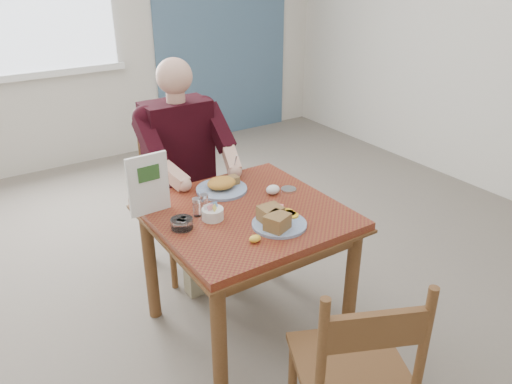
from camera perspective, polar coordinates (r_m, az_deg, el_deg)
floor at (r=2.93m, az=-1.00°, el=-15.16°), size 6.00×6.00×0.00m
wall_back at (r=5.04m, az=-20.79°, el=18.29°), size 5.50×0.00×5.50m
accent_panel at (r=5.62m, az=-3.84°, el=20.39°), size 1.60×0.02×2.80m
lemon_wedge at (r=2.23m, az=-0.12°, el=-5.35°), size 0.07×0.05×0.03m
napkin at (r=2.66m, az=1.94°, el=0.28°), size 0.09×0.08×0.05m
metal_dish at (r=2.71m, az=3.74°, el=0.30°), size 0.09×0.09×0.01m
table at (r=2.56m, az=-1.11°, el=-4.29°), size 0.92×0.92×0.75m
chair_far at (r=3.26m, az=-8.61°, el=-0.82°), size 0.42×0.42×0.95m
chair_near at (r=2.05m, az=11.16°, el=-19.60°), size 0.56×0.56×0.95m
diner at (r=3.05m, az=-8.29°, el=4.14°), size 0.53×0.56×1.39m
near_plate at (r=2.35m, az=2.37°, el=-3.20°), size 0.31×0.31×0.09m
far_plate at (r=2.71m, az=-3.87°, el=0.75°), size 0.28×0.28×0.07m
caddy at (r=2.42m, az=-4.98°, el=-2.48°), size 0.12×0.12×0.08m
shakers at (r=2.47m, az=-6.35°, el=-1.48°), size 0.11×0.07×0.09m
creamer at (r=2.36m, az=-8.47°, el=-3.57°), size 0.11×0.11×0.05m
menu at (r=2.47m, az=-12.20°, el=0.90°), size 0.21×0.03×0.31m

